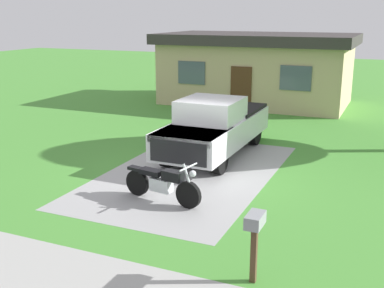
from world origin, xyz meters
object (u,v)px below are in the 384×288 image
(pickup_truck, at_px, (216,126))
(neighbor_house, at_px, (257,68))
(motorcycle, at_px, (163,183))
(mailbox, at_px, (255,229))

(pickup_truck, height_order, neighbor_house, neighbor_house)
(motorcycle, xyz_separation_m, neighbor_house, (-1.72, 14.03, 1.32))
(pickup_truck, bearing_deg, mailbox, -64.45)
(motorcycle, distance_m, pickup_truck, 4.42)
(motorcycle, height_order, neighbor_house, neighbor_house)
(pickup_truck, bearing_deg, motorcycle, -86.30)
(motorcycle, bearing_deg, neighbor_house, 97.01)
(motorcycle, xyz_separation_m, pickup_truck, (-0.28, 4.39, 0.48))
(motorcycle, relative_size, mailbox, 1.75)
(motorcycle, bearing_deg, pickup_truck, 93.70)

